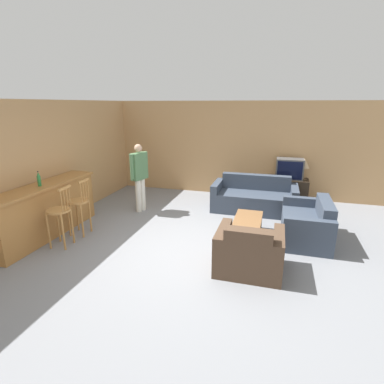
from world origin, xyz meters
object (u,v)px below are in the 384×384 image
bar_chair_near (60,215)px  couch_far (254,198)px  table_lamp (304,164)px  loveseat_right (307,225)px  armchair_near (249,253)px  person_by_window (139,174)px  tv_unit (287,190)px  tv (290,169)px  bar_chair_mid (79,205)px  bottle (39,179)px  coffee_table (248,221)px

bar_chair_near → couch_far: 4.35m
couch_far → table_lamp: bearing=38.3°
bar_chair_near → loveseat_right: size_ratio=0.79×
bar_chair_near → loveseat_right: 4.60m
armchair_near → person_by_window: 3.52m
tv_unit → tv: bearing=-90.0°
bar_chair_mid → bottle: (-0.56, -0.32, 0.56)m
tv → person_by_window: (-3.43, -1.69, 0.02)m
couch_far → coffee_table: couch_far is taller
couch_far → person_by_window: (-2.64, -0.80, 0.62)m
armchair_near → coffee_table: size_ratio=0.99×
bar_chair_near → armchair_near: (3.37, 0.09, -0.30)m
loveseat_right → tv: (-0.33, 2.28, 0.60)m
loveseat_right → bottle: bottle is taller
armchair_near → coffee_table: armchair_near is taller
loveseat_right → bottle: (-4.89, -1.31, 0.87)m
loveseat_right → coffee_table: 1.13m
bottle → tv_unit: bearing=38.2°
tv_unit → bar_chair_near: bearing=-136.3°
couch_far → bottle: bearing=-144.5°
tv → coffee_table: bearing=-107.8°
bar_chair_mid → couch_far: 4.00m
person_by_window → coffee_table: bearing=-15.9°
armchair_near → bar_chair_mid: bearing=172.1°
armchair_near → tv: tv is taller
armchair_near → tv: (0.63, 3.73, 0.60)m
person_by_window → tv_unit: bearing=26.3°
tv_unit → bottle: bearing=-141.8°
armchair_near → loveseat_right: bearing=56.5°
bar_chair_near → loveseat_right: bearing=19.5°
couch_far → tv_unit: couch_far is taller
table_lamp → loveseat_right: bearing=-90.5°
loveseat_right → coffee_table: (-1.11, -0.17, 0.01)m
bar_chair_near → tv: (4.00, 3.81, 0.29)m
person_by_window → couch_far: bearing=16.8°
bar_chair_mid → tv: (4.00, 3.26, 0.29)m
couch_far → coffee_table: 1.55m
bar_chair_near → couch_far: (3.21, 2.92, -0.31)m
bar_chair_near → tv_unit: size_ratio=1.13×
armchair_near → tv: size_ratio=1.49×
bar_chair_near → person_by_window: (0.57, 2.12, 0.31)m
couch_far → tv_unit: bearing=48.7°
coffee_table → table_lamp: (1.13, 2.45, 0.74)m
armchair_near → coffee_table: 1.29m
table_lamp → bottle: bearing=-143.8°
tv_unit → table_lamp: table_lamp is taller
couch_far → table_lamp: 1.63m
bar_chair_mid → armchair_near: 3.41m
bar_chair_mid → person_by_window: 1.70m
couch_far → coffee_table: (0.00, -1.55, 0.01)m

